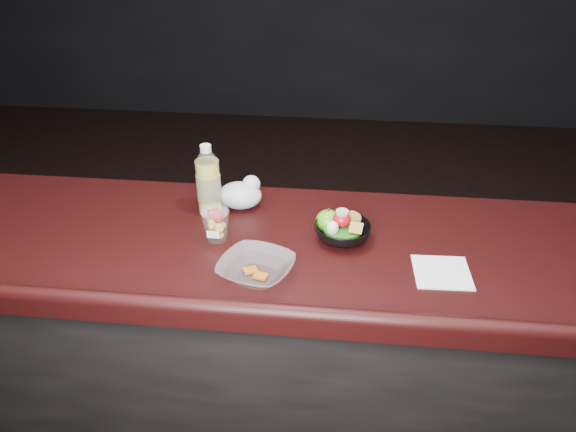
{
  "coord_description": "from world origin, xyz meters",
  "views": [
    {
      "loc": [
        0.18,
        -1.15,
        2.0
      ],
      "look_at": [
        0.02,
        0.33,
        1.1
      ],
      "focal_mm": 35.0,
      "sensor_mm": 36.0,
      "label": 1
    }
  ],
  "objects_px": {
    "snack_bowl": "(342,230)",
    "lemonade_bottle": "(209,185)",
    "green_apple": "(328,221)",
    "fruit_cup": "(216,222)",
    "takeout_bowl": "(256,269)"
  },
  "relations": [
    {
      "from": "fruit_cup",
      "to": "snack_bowl",
      "type": "relative_size",
      "value": 0.6
    },
    {
      "from": "fruit_cup",
      "to": "snack_bowl",
      "type": "bearing_deg",
      "value": 5.88
    },
    {
      "from": "fruit_cup",
      "to": "lemonade_bottle",
      "type": "bearing_deg",
      "value": 109.36
    },
    {
      "from": "green_apple",
      "to": "takeout_bowl",
      "type": "bearing_deg",
      "value": -126.15
    },
    {
      "from": "lemonade_bottle",
      "to": "fruit_cup",
      "type": "height_order",
      "value": "lemonade_bottle"
    },
    {
      "from": "lemonade_bottle",
      "to": "takeout_bowl",
      "type": "relative_size",
      "value": 0.94
    },
    {
      "from": "green_apple",
      "to": "takeout_bowl",
      "type": "xyz_separation_m",
      "value": [
        -0.19,
        -0.26,
        -0.01
      ]
    },
    {
      "from": "snack_bowl",
      "to": "takeout_bowl",
      "type": "distance_m",
      "value": 0.32
    },
    {
      "from": "lemonade_bottle",
      "to": "green_apple",
      "type": "relative_size",
      "value": 2.94
    },
    {
      "from": "lemonade_bottle",
      "to": "snack_bowl",
      "type": "bearing_deg",
      "value": -15.48
    },
    {
      "from": "green_apple",
      "to": "takeout_bowl",
      "type": "relative_size",
      "value": 0.32
    },
    {
      "from": "fruit_cup",
      "to": "green_apple",
      "type": "relative_size",
      "value": 1.5
    },
    {
      "from": "fruit_cup",
      "to": "green_apple",
      "type": "distance_m",
      "value": 0.36
    },
    {
      "from": "snack_bowl",
      "to": "lemonade_bottle",
      "type": "bearing_deg",
      "value": 164.52
    },
    {
      "from": "green_apple",
      "to": "lemonade_bottle",
      "type": "bearing_deg",
      "value": 168.78
    }
  ]
}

